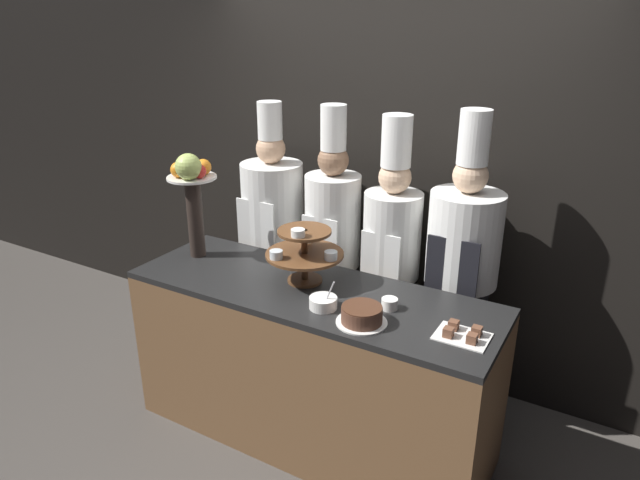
{
  "coord_description": "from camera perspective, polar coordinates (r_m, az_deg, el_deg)",
  "views": [
    {
      "loc": [
        1.43,
        -2.01,
        2.33
      ],
      "look_at": [
        0.0,
        0.44,
        1.21
      ],
      "focal_mm": 32.0,
      "sensor_mm": 36.0,
      "label": 1
    }
  ],
  "objects": [
    {
      "name": "ground_plane",
      "position": [
        3.39,
        -4.06,
        -21.91
      ],
      "size": [
        14.0,
        14.0,
        0.0
      ],
      "primitive_type": "plane",
      "color": "#47423D"
    },
    {
      "name": "wall_back",
      "position": [
        3.74,
        6.87,
        7.02
      ],
      "size": [
        10.0,
        0.06,
        2.8
      ],
      "color": "black",
      "rests_on": "ground_plane"
    },
    {
      "name": "buffet_counter",
      "position": [
        3.31,
        -0.89,
        -12.38
      ],
      "size": [
        2.05,
        0.68,
        0.96
      ],
      "color": "brown",
      "rests_on": "ground_plane"
    },
    {
      "name": "tiered_stand",
      "position": [
        3.08,
        -1.58,
        -1.06
      ],
      "size": [
        0.43,
        0.43,
        0.34
      ],
      "color": "brown",
      "rests_on": "buffet_counter"
    },
    {
      "name": "fruit_pedestal",
      "position": [
        3.41,
        -12.67,
        5.12
      ],
      "size": [
        0.29,
        0.29,
        0.65
      ],
      "color": "#2D231E",
      "rests_on": "buffet_counter"
    },
    {
      "name": "cake_round",
      "position": [
        2.74,
        4.2,
        -7.51
      ],
      "size": [
        0.25,
        0.25,
        0.09
      ],
      "color": "white",
      "rests_on": "buffet_counter"
    },
    {
      "name": "cup_white",
      "position": [
        2.88,
        6.97,
        -6.35
      ],
      "size": [
        0.08,
        0.08,
        0.06
      ],
      "color": "white",
      "rests_on": "buffet_counter"
    },
    {
      "name": "cake_square_tray",
      "position": [
        2.71,
        14.05,
        -9.08
      ],
      "size": [
        0.24,
        0.19,
        0.05
      ],
      "color": "white",
      "rests_on": "buffet_counter"
    },
    {
      "name": "serving_bowl_near",
      "position": [
        2.87,
        0.33,
        -6.27
      ],
      "size": [
        0.14,
        0.14,
        0.16
      ],
      "color": "white",
      "rests_on": "buffet_counter"
    },
    {
      "name": "chef_left",
      "position": [
        3.85,
        -4.71,
        1.05
      ],
      "size": [
        0.41,
        0.41,
        1.83
      ],
      "color": "#38332D",
      "rests_on": "ground_plane"
    },
    {
      "name": "chef_center_left",
      "position": [
        3.62,
        1.25,
        -0.12
      ],
      "size": [
        0.35,
        0.35,
        1.85
      ],
      "color": "black",
      "rests_on": "ground_plane"
    },
    {
      "name": "chef_center_right",
      "position": [
        3.46,
        7.11,
        -1.54
      ],
      "size": [
        0.35,
        0.35,
        1.82
      ],
      "color": "#38332D",
      "rests_on": "ground_plane"
    },
    {
      "name": "chef_right",
      "position": [
        3.33,
        13.93,
        -2.74
      ],
      "size": [
        0.41,
        0.41,
        1.88
      ],
      "color": "black",
      "rests_on": "ground_plane"
    }
  ]
}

